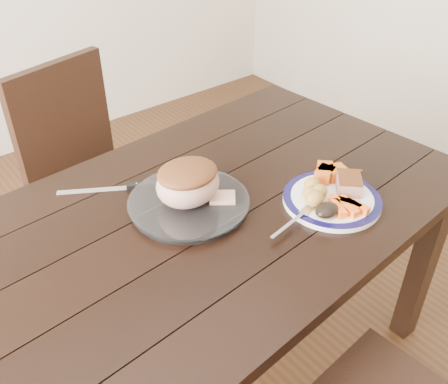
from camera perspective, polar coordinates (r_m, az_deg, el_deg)
ground at (r=1.92m, az=-2.39°, el=-20.46°), size 4.00×4.00×0.00m
dining_table at (r=1.42m, az=-3.04°, el=-5.50°), size 1.66×1.02×0.75m
chair_far at (r=2.03m, az=-15.17°, el=2.56°), size 0.51×0.52×0.93m
dinner_plate at (r=1.43m, az=12.20°, el=-0.91°), size 0.27×0.27×0.02m
plate_rim at (r=1.43m, az=12.24°, el=-0.63°), size 0.27×0.27×0.02m
serving_platter at (r=1.39m, az=-4.03°, el=-1.36°), size 0.33×0.33×0.02m
pork_slice at (r=1.45m, az=14.08°, el=0.89°), size 0.11×0.11×0.04m
roasted_potatoes at (r=1.39m, az=10.26°, el=-0.03°), size 0.10×0.10×0.05m
carrot_batons at (r=1.38m, az=13.87°, el=-1.55°), size 0.09×0.11×0.02m
pumpkin_wedges at (r=1.49m, az=11.86°, el=2.18°), size 0.10×0.09×0.04m
dark_mushroom at (r=1.34m, az=11.67°, el=-2.04°), size 0.07×0.05×0.03m
fork at (r=1.32m, az=8.17°, el=-3.16°), size 0.18×0.05×0.00m
roast_joint at (r=1.35m, az=-4.14°, el=0.90°), size 0.18×0.16×0.12m
cut_slice at (r=1.38m, az=-0.19°, el=-0.71°), size 0.09×0.09×0.02m
carving_knife at (r=1.48m, az=-10.28°, el=0.64°), size 0.28×0.18×0.01m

